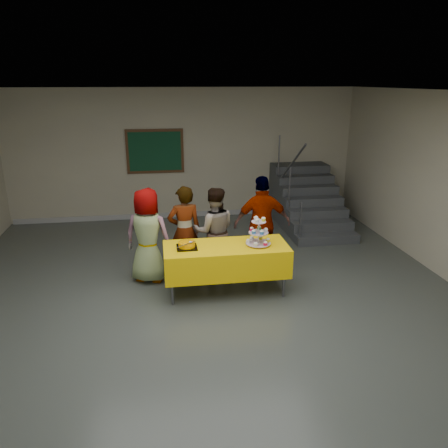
# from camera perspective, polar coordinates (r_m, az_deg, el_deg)

# --- Properties ---
(room_shell) EXTENTS (10.00, 10.04, 3.02)m
(room_shell) POSITION_cam_1_polar(r_m,az_deg,el_deg) (5.28, -1.82, 7.17)
(room_shell) COLOR #4C514C
(room_shell) RESTS_ON ground
(bake_table) EXTENTS (1.88, 0.78, 0.77)m
(bake_table) POSITION_cam_1_polar(r_m,az_deg,el_deg) (6.67, 0.26, -4.56)
(bake_table) COLOR #595960
(bake_table) RESTS_ON ground
(cupcake_stand) EXTENTS (0.38, 0.38, 0.44)m
(cupcake_stand) POSITION_cam_1_polar(r_m,az_deg,el_deg) (6.59, 4.53, -1.37)
(cupcake_stand) COLOR silver
(cupcake_stand) RESTS_ON bake_table
(bear_cake) EXTENTS (0.32, 0.36, 0.12)m
(bear_cake) POSITION_cam_1_polar(r_m,az_deg,el_deg) (6.51, -4.88, -2.64)
(bear_cake) COLOR black
(bear_cake) RESTS_ON bake_table
(schoolchild_a) EXTENTS (0.88, 0.72, 1.55)m
(schoolchild_a) POSITION_cam_1_polar(r_m,az_deg,el_deg) (7.10, -9.93, -1.51)
(schoolchild_a) COLOR slate
(schoolchild_a) RESTS_ON ground
(schoolchild_b) EXTENTS (0.60, 0.44, 1.54)m
(schoolchild_b) POSITION_cam_1_polar(r_m,az_deg,el_deg) (7.25, -5.17, -0.95)
(schoolchild_b) COLOR slate
(schoolchild_b) RESTS_ON ground
(schoolchild_c) EXTENTS (0.76, 0.61, 1.49)m
(schoolchild_c) POSITION_cam_1_polar(r_m,az_deg,el_deg) (7.31, -1.29, -0.91)
(schoolchild_c) COLOR slate
(schoolchild_c) RESTS_ON ground
(schoolchild_d) EXTENTS (0.98, 0.44, 1.65)m
(schoolchild_d) POSITION_cam_1_polar(r_m,az_deg,el_deg) (7.44, 5.01, 0.03)
(schoolchild_d) COLOR #5B5C65
(schoolchild_d) RESTS_ON ground
(staircase) EXTENTS (1.30, 2.40, 2.04)m
(staircase) POSITION_cam_1_polar(r_m,az_deg,el_deg) (10.19, 10.61, 2.85)
(staircase) COLOR #424447
(staircase) RESTS_ON ground
(noticeboard) EXTENTS (1.30, 0.05, 1.00)m
(noticeboard) POSITION_cam_1_polar(r_m,az_deg,el_deg) (10.21, -9.00, 9.36)
(noticeboard) COLOR #472B16
(noticeboard) RESTS_ON ground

